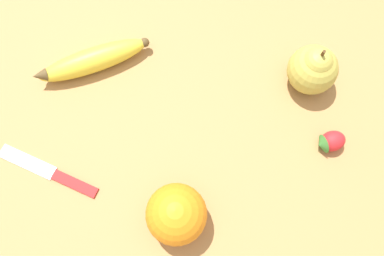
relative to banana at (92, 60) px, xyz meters
name	(u,v)px	position (x,y,z in m)	size (l,w,h in m)	color
ground_plane	(151,134)	(0.15, -0.04, -0.02)	(3.00, 3.00, 0.00)	#A87A47
banana	(92,60)	(0.00, 0.00, 0.00)	(0.14, 0.18, 0.04)	yellow
orange	(176,214)	(0.27, -0.12, 0.02)	(0.09, 0.09, 0.09)	orange
pear	(313,69)	(0.31, 0.19, 0.02)	(0.08, 0.08, 0.10)	#B7AD47
strawberry	(331,142)	(0.40, 0.11, 0.00)	(0.05, 0.05, 0.03)	red
paring_knife	(51,173)	(0.07, -0.18, -0.02)	(0.17, 0.05, 0.01)	silver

